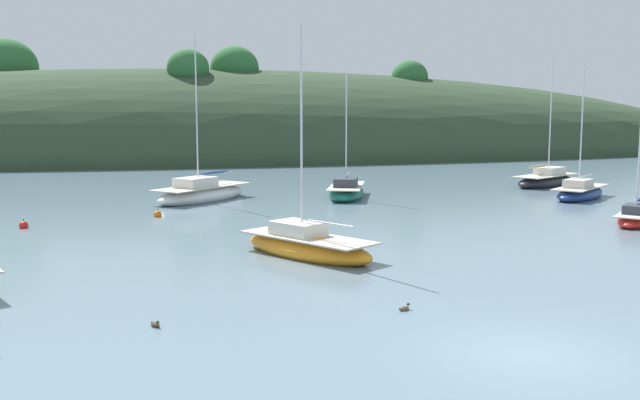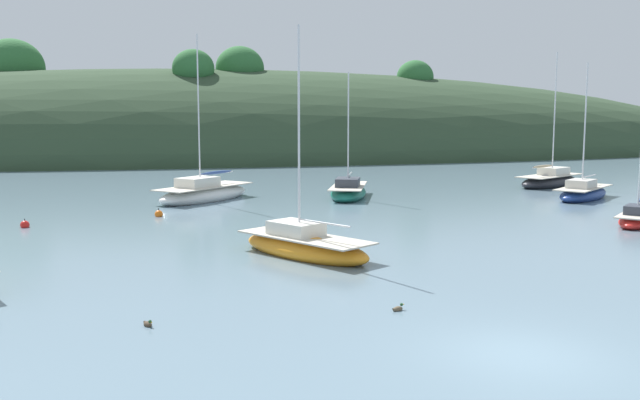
% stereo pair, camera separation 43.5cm
% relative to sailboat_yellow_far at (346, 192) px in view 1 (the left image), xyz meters
% --- Properties ---
extents(ground_plane, '(400.00, 400.00, 0.00)m').
position_rel_sailboat_yellow_far_xyz_m(ground_plane, '(-4.38, -30.02, -0.40)').
color(ground_plane, slate).
extents(far_shoreline_hill, '(150.00, 36.00, 25.13)m').
position_rel_sailboat_yellow_far_xyz_m(far_shoreline_hill, '(-4.50, 44.47, -0.32)').
color(far_shoreline_hill, '#2D422B').
rests_on(far_shoreline_hill, ground).
extents(sailboat_yellow_far, '(4.53, 7.08, 8.44)m').
position_rel_sailboat_yellow_far_xyz_m(sailboat_yellow_far, '(0.00, 0.00, 0.00)').
color(sailboat_yellow_far, '#196B56').
rests_on(sailboat_yellow_far, ground).
extents(sailboat_cream_ketch, '(6.40, 5.67, 8.99)m').
position_rel_sailboat_yellow_far_xyz_m(sailboat_cream_ketch, '(14.75, -4.27, -0.01)').
color(sailboat_cream_ketch, navy).
rests_on(sailboat_cream_ketch, ground).
extents(sailboat_black_sloop, '(5.27, 6.63, 9.21)m').
position_rel_sailboat_yellow_far_xyz_m(sailboat_black_sloop, '(-6.91, -17.72, -0.01)').
color(sailboat_black_sloop, orange).
rests_on(sailboat_black_sloop, ground).
extents(sailboat_grey_yawl, '(7.39, 7.37, 10.74)m').
position_rel_sailboat_yellow_far_xyz_m(sailboat_grey_yawl, '(-9.44, 0.76, 0.06)').
color(sailboat_grey_yawl, white).
rests_on(sailboat_grey_yawl, ground).
extents(sailboat_red_portside, '(7.36, 5.65, 10.38)m').
position_rel_sailboat_yellow_far_xyz_m(sailboat_red_portside, '(17.00, 3.28, 0.03)').
color(sailboat_red_portside, '#232328').
rests_on(sailboat_red_portside, ground).
extents(sailboat_teal_outer, '(4.63, 4.39, 5.87)m').
position_rel_sailboat_yellow_far_xyz_m(sailboat_teal_outer, '(11.14, -14.23, -0.08)').
color(sailboat_teal_outer, red).
rests_on(sailboat_teal_outer, ground).
extents(mooring_buoy_inner, '(0.44, 0.44, 0.54)m').
position_rel_sailboat_yellow_far_xyz_m(mooring_buoy_inner, '(-12.36, -5.65, -0.28)').
color(mooring_buoy_inner, orange).
rests_on(mooring_buoy_inner, ground).
extents(mooring_buoy_outer, '(0.44, 0.44, 0.54)m').
position_rel_sailboat_yellow_far_xyz_m(mooring_buoy_outer, '(-18.82, -7.84, -0.28)').
color(mooring_buoy_outer, red).
rests_on(mooring_buoy_outer, ground).
extents(duck_lone_right, '(0.31, 0.41, 0.24)m').
position_rel_sailboat_yellow_far_xyz_m(duck_lone_right, '(-12.92, -25.71, -0.35)').
color(duck_lone_right, '#473828').
rests_on(duck_lone_right, ground).
extents(duck_trailing, '(0.41, 0.30, 0.24)m').
position_rel_sailboat_yellow_far_xyz_m(duck_trailing, '(-5.96, -25.91, -0.35)').
color(duck_trailing, brown).
rests_on(duck_trailing, ground).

